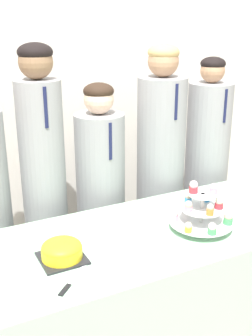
{
  "coord_description": "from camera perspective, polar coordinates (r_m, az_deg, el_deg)",
  "views": [
    {
      "loc": [
        -1.03,
        -1.27,
        1.75
      ],
      "look_at": [
        -0.16,
        0.42,
        1.08
      ],
      "focal_mm": 45.0,
      "sensor_mm": 36.0,
      "label": 1
    }
  ],
  "objects": [
    {
      "name": "table",
      "position": [
        2.39,
        4.02,
        -16.1
      ],
      "size": [
        1.8,
        0.76,
        0.73
      ],
      "color": "#A8DBB2",
      "rests_on": "ground_plane"
    },
    {
      "name": "student_3",
      "position": [
        2.86,
        4.64,
        -0.74
      ],
      "size": [
        0.32,
        0.32,
        1.61
      ],
      "color": "#939399",
      "rests_on": "ground_plane"
    },
    {
      "name": "student_2",
      "position": [
        2.71,
        -3.42,
        -4.31
      ],
      "size": [
        0.31,
        0.31,
        1.4
      ],
      "color": "#939399",
      "rests_on": "ground_plane"
    },
    {
      "name": "wall_back",
      "position": [
        3.01,
        -7.16,
        11.69
      ],
      "size": [
        9.0,
        0.06,
        2.7
      ],
      "color": "silver",
      "rests_on": "ground_plane"
    },
    {
      "name": "round_cake",
      "position": [
        1.94,
        -8.69,
        -10.94
      ],
      "size": [
        0.2,
        0.2,
        0.1
      ],
      "color": "#232328",
      "rests_on": "table"
    },
    {
      "name": "cake_knife",
      "position": [
        1.8,
        -7.58,
        -15.27
      ],
      "size": [
        0.2,
        0.19,
        0.01
      ],
      "rotation": [
        0.0,
        0.0,
        0.76
      ],
      "color": "silver",
      "rests_on": "table"
    },
    {
      "name": "student_4",
      "position": [
        3.09,
        10.75,
        -0.47
      ],
      "size": [
        0.31,
        0.31,
        1.52
      ],
      "color": "#939399",
      "rests_on": "ground_plane"
    },
    {
      "name": "student_1",
      "position": [
        2.54,
        -10.97,
        -2.85
      ],
      "size": [
        0.26,
        0.26,
        1.64
      ],
      "color": "#939399",
      "rests_on": "ground_plane"
    },
    {
      "name": "cupcake_stand",
      "position": [
        2.19,
        10.3,
        -5.68
      ],
      "size": [
        0.33,
        0.33,
        0.26
      ],
      "color": "silver",
      "rests_on": "table"
    }
  ]
}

